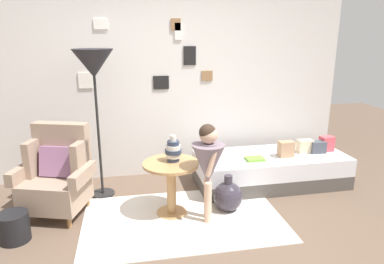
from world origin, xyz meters
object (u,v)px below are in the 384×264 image
at_px(demijohn_near, 228,196).
at_px(magazine_basket, 14,227).
at_px(side_table, 171,177).
at_px(armchair, 57,175).
at_px(book_on_daybed, 255,159).
at_px(vase_striped, 173,151).
at_px(person_child, 208,161).
at_px(daybed, 270,169).
at_px(floor_lamp, 94,68).

xyz_separation_m(demijohn_near, magazine_basket, (-2.14, -0.20, -0.03)).
bearing_deg(side_table, armchair, 167.72).
distance_m(side_table, demijohn_near, 0.67).
height_order(book_on_daybed, demijohn_near, book_on_daybed).
distance_m(vase_striped, person_child, 0.41).
relative_size(person_child, book_on_daybed, 4.74).
height_order(armchair, daybed, armchair).
xyz_separation_m(daybed, vase_striped, (-1.33, -0.51, 0.51)).
distance_m(person_child, demijohn_near, 0.59).
bearing_deg(magazine_basket, armchair, 56.32).
bearing_deg(daybed, vase_striped, -159.17).
bearing_deg(person_child, book_on_daybed, 39.76).
bearing_deg(person_child, floor_lamp, 142.98).
relative_size(side_table, magazine_basket, 2.13).
xyz_separation_m(daybed, floor_lamp, (-2.13, 0.08, 1.32)).
height_order(armchair, demijohn_near, armchair).
bearing_deg(magazine_basket, book_on_daybed, 13.71).
relative_size(vase_striped, floor_lamp, 0.16).
distance_m(book_on_daybed, demijohn_near, 0.68).
height_order(daybed, book_on_daybed, book_on_daybed).
bearing_deg(vase_striped, daybed, 20.83).
distance_m(armchair, demijohn_near, 1.85).
distance_m(demijohn_near, magazine_basket, 2.15).
height_order(vase_striped, person_child, person_child).
distance_m(daybed, side_table, 1.48).
xyz_separation_m(armchair, book_on_daybed, (2.27, 0.14, -0.02)).
height_order(side_table, vase_striped, vase_striped).
height_order(armchair, side_table, armchair).
height_order(side_table, person_child, person_child).
xyz_separation_m(vase_striped, demijohn_near, (0.59, -0.08, -0.54)).
distance_m(vase_striped, demijohn_near, 0.80).
bearing_deg(vase_striped, magazine_basket, -169.80).
bearing_deg(floor_lamp, demijohn_near, -25.63).
height_order(vase_striped, demijohn_near, vase_striped).
relative_size(vase_striped, demijohn_near, 0.69).
height_order(armchair, person_child, person_child).
xyz_separation_m(armchair, daybed, (2.55, 0.29, -0.24)).
bearing_deg(magazine_basket, person_child, 0.79).
distance_m(daybed, floor_lamp, 2.50).
height_order(daybed, magazine_basket, daybed).
bearing_deg(demijohn_near, floor_lamp, 154.37).
bearing_deg(magazine_basket, demijohn_near, 5.39).
distance_m(armchair, side_table, 1.22).
xyz_separation_m(floor_lamp, demijohn_near, (1.38, -0.66, -1.36)).
height_order(side_table, magazine_basket, side_table).
bearing_deg(person_child, side_table, 148.32).
height_order(daybed, side_table, side_table).
distance_m(daybed, magazine_basket, 2.99).
distance_m(side_table, vase_striped, 0.29).
bearing_deg(daybed, armchair, -173.62).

